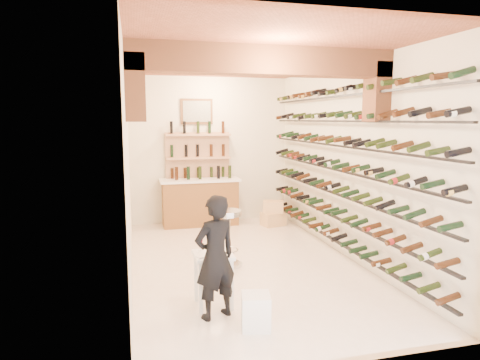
% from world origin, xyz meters
% --- Properties ---
extents(ground, '(6.00, 6.00, 0.00)m').
position_xyz_m(ground, '(0.00, 0.00, 0.00)').
color(ground, white).
rests_on(ground, ground).
extents(room_shell, '(3.52, 6.02, 3.21)m').
position_xyz_m(room_shell, '(0.00, -0.26, 2.25)').
color(room_shell, silver).
rests_on(room_shell, ground).
extents(wine_rack, '(0.32, 5.70, 2.56)m').
position_xyz_m(wine_rack, '(1.53, 0.00, 1.55)').
color(wine_rack, black).
rests_on(wine_rack, ground).
extents(back_counter, '(1.70, 0.62, 1.29)m').
position_xyz_m(back_counter, '(-0.30, 2.65, 0.53)').
color(back_counter, brown).
rests_on(back_counter, ground).
extents(back_shelving, '(1.40, 0.31, 2.73)m').
position_xyz_m(back_shelving, '(-0.30, 2.89, 1.17)').
color(back_shelving, tan).
rests_on(back_shelving, ground).
extents(tasting_table, '(0.46, 0.46, 0.81)m').
position_xyz_m(tasting_table, '(-0.78, -1.44, 0.55)').
color(tasting_table, white).
rests_on(tasting_table, ground).
extents(white_stool, '(0.36, 0.36, 0.39)m').
position_xyz_m(white_stool, '(-0.43, -2.12, 0.19)').
color(white_stool, white).
rests_on(white_stool, ground).
extents(person, '(0.62, 0.52, 1.44)m').
position_xyz_m(person, '(-0.81, -1.75, 0.72)').
color(person, black).
rests_on(person, ground).
extents(chrome_barstool, '(0.46, 0.46, 0.89)m').
position_xyz_m(chrome_barstool, '(-0.29, -0.06, 0.51)').
color(chrome_barstool, silver).
rests_on(chrome_barstool, ground).
extents(crate_lower, '(0.54, 0.44, 0.29)m').
position_xyz_m(crate_lower, '(1.22, 2.20, 0.14)').
color(crate_lower, '#E0B57B').
rests_on(crate_lower, ground).
extents(crate_upper, '(0.51, 0.42, 0.25)m').
position_xyz_m(crate_upper, '(1.22, 2.20, 0.41)').
color(crate_upper, '#E0B57B').
rests_on(crate_upper, crate_lower).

